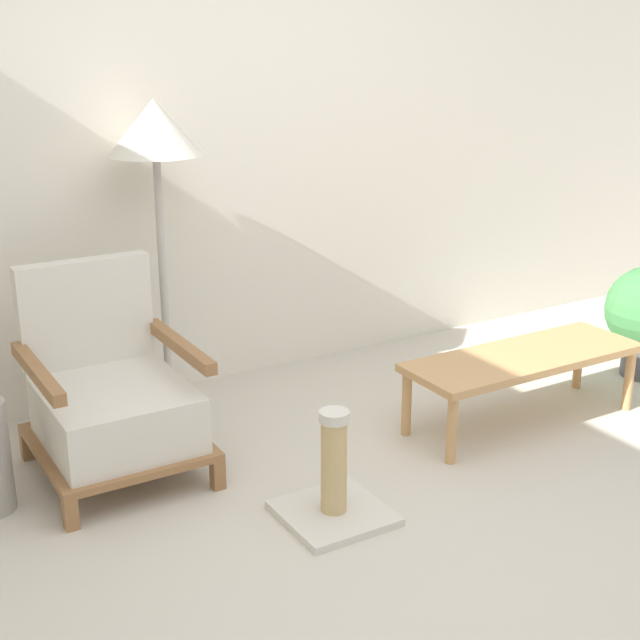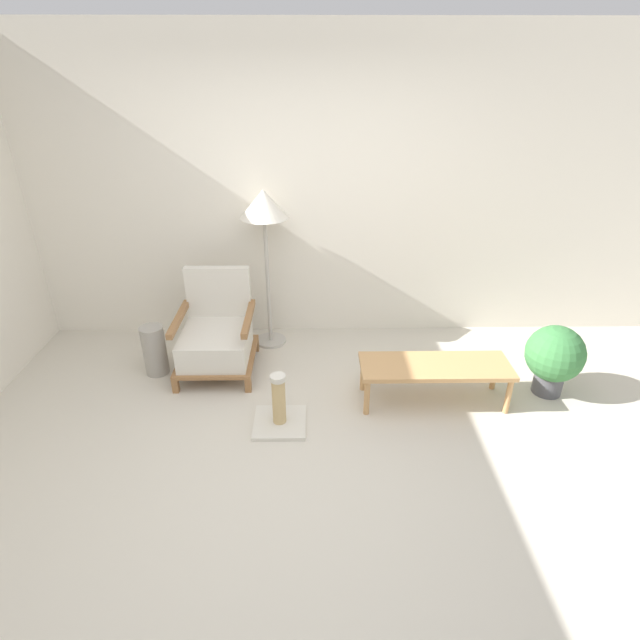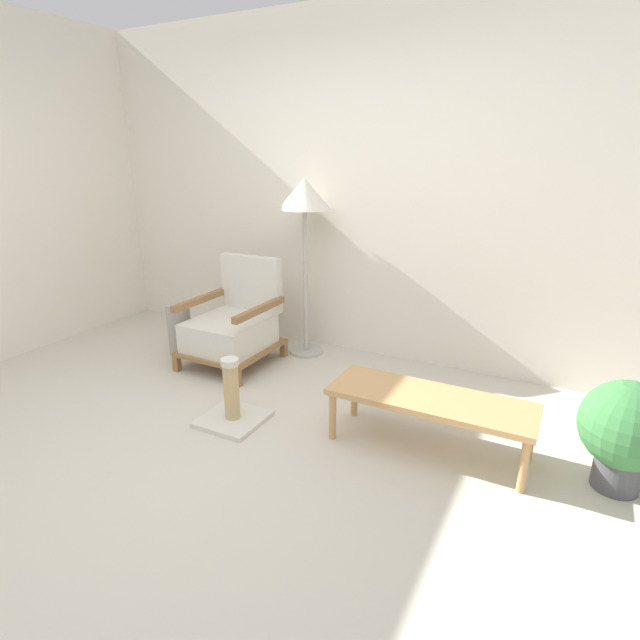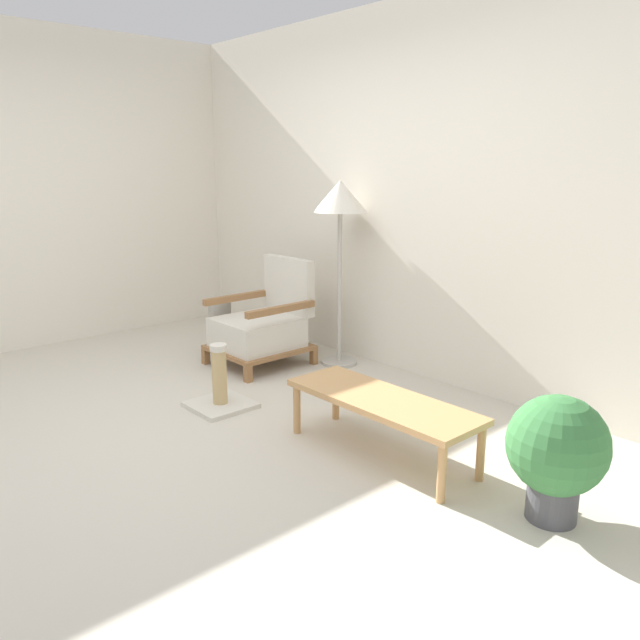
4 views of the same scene
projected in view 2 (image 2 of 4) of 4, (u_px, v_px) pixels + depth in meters
ground_plane at (295, 485)px, 3.16m from camera, size 14.00×14.00×0.00m
wall_back at (299, 193)px, 4.42m from camera, size 8.00×0.06×2.70m
armchair at (217, 336)px, 4.23m from camera, size 0.64×0.70×0.83m
floor_lamp at (264, 214)px, 4.21m from camera, size 0.41×0.41×1.45m
coffee_table at (435, 369)px, 3.81m from camera, size 1.15×0.40×0.33m
vase at (155, 350)px, 4.21m from camera, size 0.19×0.19×0.44m
potted_plant at (554, 356)px, 3.90m from camera, size 0.45×0.45×0.59m
scratching_post at (279, 411)px, 3.63m from camera, size 0.38×0.38×0.43m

